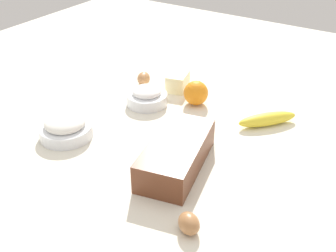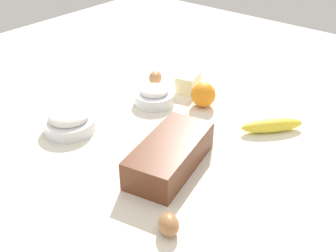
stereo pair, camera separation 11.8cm
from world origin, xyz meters
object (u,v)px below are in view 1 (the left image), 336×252
object	(u,v)px
butter_block	(178,82)
flour_bowl	(66,127)
loaf_pan	(176,153)
orange_fruit	(196,93)
egg_beside_bowl	(189,223)
banana	(267,119)
sugar_bowl	(147,96)
egg_near_butter	(144,78)

from	to	relation	value
butter_block	flour_bowl	bearing A→B (deg)	-14.58
loaf_pan	orange_fruit	world-z (taller)	orange_fruit
orange_fruit	egg_beside_bowl	bearing A→B (deg)	27.95
loaf_pan	flour_bowl	bearing A→B (deg)	-94.11
banana	sugar_bowl	bearing A→B (deg)	-77.07
egg_near_butter	banana	bearing A→B (deg)	86.86
butter_block	egg_beside_bowl	size ratio (longest dim) A/B	1.54
orange_fruit	sugar_bowl	bearing A→B (deg)	-57.10
banana	loaf_pan	bearing A→B (deg)	-20.76
butter_block	egg_beside_bowl	xyz separation A→B (m)	(0.57, 0.38, -0.01)
banana	egg_beside_bowl	distance (m)	0.51
flour_bowl	banana	xyz separation A→B (m)	(-0.38, 0.47, -0.01)
butter_block	egg_beside_bowl	world-z (taller)	butter_block
loaf_pan	sugar_bowl	world-z (taller)	loaf_pan
flour_bowl	sugar_bowl	world-z (taller)	flour_bowl
sugar_bowl	banana	bearing A→B (deg)	102.93
egg_near_butter	butter_block	bearing A→B (deg)	104.91
banana	egg_near_butter	world-z (taller)	egg_near_butter
flour_bowl	sugar_bowl	distance (m)	0.30
banana	orange_fruit	world-z (taller)	orange_fruit
banana	orange_fruit	size ratio (longest dim) A/B	2.33
sugar_bowl	orange_fruit	distance (m)	0.16
flour_bowl	egg_beside_bowl	size ratio (longest dim) A/B	2.66
loaf_pan	sugar_bowl	xyz separation A→B (m)	(-0.24, -0.26, -0.01)
banana	butter_block	world-z (taller)	butter_block
egg_near_butter	loaf_pan	bearing A→B (deg)	45.29
banana	egg_beside_bowl	size ratio (longest dim) A/B	3.25
flour_bowl	orange_fruit	size ratio (longest dim) A/B	1.91
sugar_bowl	orange_fruit	bearing A→B (deg)	122.90
butter_block	egg_near_butter	bearing A→B (deg)	-75.09
orange_fruit	loaf_pan	bearing A→B (deg)	21.07
flour_bowl	butter_block	xyz separation A→B (m)	(-0.44, 0.11, -0.00)
sugar_bowl	orange_fruit	size ratio (longest dim) A/B	1.66
sugar_bowl	banana	distance (m)	0.40
orange_fruit	butter_block	xyz separation A→B (m)	(-0.06, -0.11, -0.01)
loaf_pan	egg_beside_bowl	world-z (taller)	loaf_pan
loaf_pan	flour_bowl	xyz separation A→B (m)	(0.05, -0.35, -0.01)
loaf_pan	orange_fruit	distance (m)	0.35
loaf_pan	flour_bowl	size ratio (longest dim) A/B	1.94
flour_bowl	butter_block	distance (m)	0.45
sugar_bowl	butter_block	distance (m)	0.15
sugar_bowl	egg_near_butter	size ratio (longest dim) A/B	2.17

